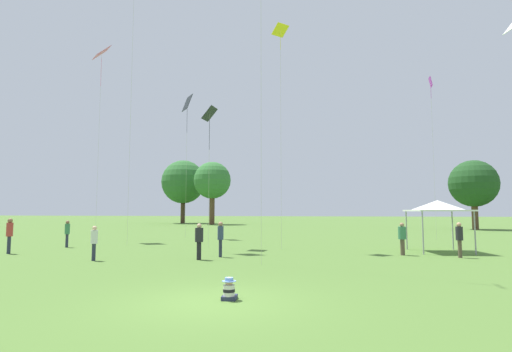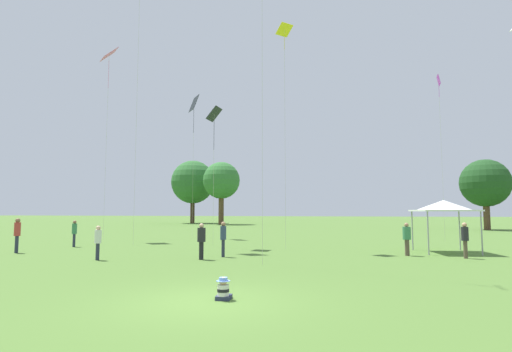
# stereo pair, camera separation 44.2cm
# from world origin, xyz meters

# --- Properties ---
(ground_plane) EXTENTS (300.00, 300.00, 0.00)m
(ground_plane) POSITION_xyz_m (0.00, 0.00, 0.00)
(ground_plane) COLOR #4C702D
(seated_toddler) EXTENTS (0.39, 0.48, 0.56)m
(seated_toddler) POSITION_xyz_m (0.35, 0.33, 0.24)
(seated_toddler) COLOR #282D47
(seated_toddler) RESTS_ON ground
(person_standing_0) EXTENTS (0.51, 0.51, 1.63)m
(person_standing_0) POSITION_xyz_m (-3.00, 7.92, 0.96)
(person_standing_0) COLOR black
(person_standing_0) RESTS_ON ground
(person_standing_1) EXTENTS (0.44, 0.44, 1.81)m
(person_standing_1) POSITION_xyz_m (-13.41, 8.53, 1.10)
(person_standing_1) COLOR #282D42
(person_standing_1) RESTS_ON ground
(person_standing_2) EXTENTS (0.31, 0.31, 1.67)m
(person_standing_2) POSITION_xyz_m (-2.33, 9.09, 1.02)
(person_standing_2) COLOR #282D42
(person_standing_2) RESTS_ON ground
(person_standing_3) EXTENTS (0.37, 0.37, 1.65)m
(person_standing_3) POSITION_xyz_m (8.80, 10.92, 0.99)
(person_standing_3) COLOR brown
(person_standing_3) RESTS_ON ground
(person_standing_4) EXTENTS (0.52, 0.52, 1.60)m
(person_standing_4) POSITION_xyz_m (6.34, 11.55, 0.94)
(person_standing_4) COLOR brown
(person_standing_4) RESTS_ON ground
(person_standing_5) EXTENTS (0.37, 0.37, 1.53)m
(person_standing_5) POSITION_xyz_m (-7.46, 6.73, 0.92)
(person_standing_5) COLOR #282D42
(person_standing_5) RESTS_ON ground
(person_standing_6) EXTENTS (0.30, 0.30, 1.61)m
(person_standing_6) POSITION_xyz_m (-12.78, 12.26, 0.98)
(person_standing_6) COLOR #282D42
(person_standing_6) RESTS_ON ground
(canopy_tent) EXTENTS (3.20, 3.20, 2.76)m
(canopy_tent) POSITION_xyz_m (8.54, 13.53, 2.45)
(canopy_tent) COLOR white
(canopy_tent) RESTS_ON ground
(kite_2) EXTENTS (1.09, 1.09, 13.30)m
(kite_2) POSITION_xyz_m (0.04, 13.57, 12.40)
(kite_2) COLOR yellow
(kite_2) RESTS_ON ground
(kite_3) EXTENTS (1.28, 1.41, 11.94)m
(kite_3) POSITION_xyz_m (-8.92, 21.92, 11.06)
(kite_3) COLOR #1E2328
(kite_3) RESTS_ON ground
(kite_4) EXTENTS (1.82, 1.80, 15.07)m
(kite_4) POSITION_xyz_m (-14.61, 18.11, 14.25)
(kite_4) COLOR pink
(kite_4) RESTS_ON ground
(kite_5) EXTENTS (0.79, 1.09, 8.60)m
(kite_5) POSITION_xyz_m (-4.44, 13.92, 7.98)
(kite_5) COLOR #1E2328
(kite_5) RESTS_ON ground
(kite_6) EXTENTS (0.24, 0.77, 12.46)m
(kite_6) POSITION_xyz_m (10.58, 22.43, 11.41)
(kite_6) COLOR #B738C6
(kite_6) RESTS_ON ground
(distant_tree_0) EXTENTS (5.98, 5.98, 10.11)m
(distant_tree_0) POSITION_xyz_m (-15.93, 52.50, 7.04)
(distant_tree_0) COLOR brown
(distant_tree_0) RESTS_ON ground
(distant_tree_1) EXTENTS (5.51, 5.51, 8.17)m
(distant_tree_1) POSITION_xyz_m (19.49, 41.39, 5.37)
(distant_tree_1) COLOR brown
(distant_tree_1) RESTS_ON ground
(distant_tree_2) EXTENTS (7.63, 7.63, 11.10)m
(distant_tree_2) POSITION_xyz_m (-22.71, 57.30, 7.25)
(distant_tree_2) COLOR #473323
(distant_tree_2) RESTS_ON ground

